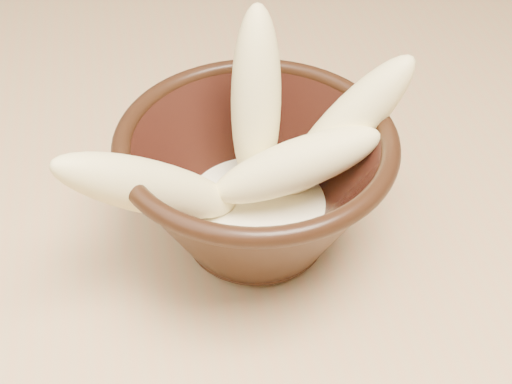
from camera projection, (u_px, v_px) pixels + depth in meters
table at (145, 314)px, 0.56m from camera, size 1.20×0.80×0.75m
bowl at (256, 183)px, 0.47m from camera, size 0.18×0.18×0.10m
milk_puddle at (256, 209)px, 0.49m from camera, size 0.10×0.10×0.01m
banana_upright at (256, 101)px, 0.47m from camera, size 0.05×0.08×0.13m
banana_left at (152, 187)px, 0.43m from camera, size 0.13×0.07×0.11m
banana_right at (345, 128)px, 0.47m from camera, size 0.11×0.04×0.12m
banana_across at (295, 165)px, 0.46m from camera, size 0.12×0.04×0.07m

